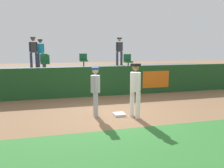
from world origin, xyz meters
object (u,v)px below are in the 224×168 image
at_px(first_base, 119,114).
at_px(player_runner_visitor, 95,88).
at_px(player_fielder_home, 135,87).
at_px(seat_back_left, 44,60).
at_px(spectator_casual, 119,49).
at_px(seat_front_left, 45,62).
at_px(spectator_hooded, 33,50).
at_px(seat_back_center, 83,60).
at_px(seat_front_right, 128,61).
at_px(spectator_capped, 41,51).

height_order(first_base, player_runner_visitor, player_runner_visitor).
xyz_separation_m(first_base, player_fielder_home, (0.47, -0.33, 1.05)).
xyz_separation_m(seat_back_left, spectator_casual, (4.99, 0.87, 0.62)).
distance_m(player_fielder_home, seat_back_left, 7.86).
relative_size(first_base, player_runner_visitor, 0.23).
bearing_deg(player_runner_visitor, seat_front_left, -154.72).
xyz_separation_m(player_runner_visitor, spectator_hooded, (-2.39, 7.36, 1.26)).
distance_m(first_base, seat_back_center, 7.07).
relative_size(player_fielder_home, seat_back_center, 2.25).
xyz_separation_m(first_base, seat_front_right, (2.06, 5.08, 1.63)).
bearing_deg(seat_front_right, seat_back_center, 142.02).
bearing_deg(spectator_capped, spectator_casual, 157.16).
bearing_deg(spectator_casual, spectator_hooded, -10.25).
height_order(seat_front_right, spectator_casual, spectator_casual).
height_order(seat_back_center, spectator_capped, spectator_capped).
distance_m(seat_front_left, spectator_casual, 5.62).
relative_size(spectator_hooded, spectator_casual, 0.98).
bearing_deg(player_runner_visitor, spectator_capped, -159.67).
xyz_separation_m(player_fielder_home, seat_back_left, (-3.09, 7.21, 0.58)).
xyz_separation_m(player_runner_visitor, seat_front_left, (-1.71, 4.92, 0.66)).
xyz_separation_m(seat_front_left, spectator_casual, (4.91, 2.67, 0.61)).
relative_size(seat_back_left, spectator_casual, 0.45).
relative_size(first_base, player_fielder_home, 0.21).
relative_size(player_runner_visitor, seat_back_left, 2.08).
height_order(first_base, seat_back_left, seat_back_left).
height_order(seat_front_left, spectator_casual, spectator_casual).
height_order(player_runner_visitor, seat_front_right, seat_front_right).
xyz_separation_m(seat_back_left, seat_front_right, (4.68, -1.80, -0.00)).
bearing_deg(first_base, player_fielder_home, -34.91).
height_order(player_fielder_home, spectator_capped, spectator_capped).
distance_m(first_base, seat_front_right, 5.72).
xyz_separation_m(seat_front_left, spectator_capped, (-0.27, 2.93, 0.53)).
height_order(player_fielder_home, player_runner_visitor, player_fielder_home).
bearing_deg(first_base, seat_back_center, 92.03).
bearing_deg(seat_front_right, seat_back_left, 158.98).
height_order(first_base, spectator_capped, spectator_capped).
bearing_deg(spectator_capped, player_runner_visitor, 84.16).
height_order(first_base, seat_front_left, seat_front_left).
relative_size(seat_back_center, spectator_capped, 0.49).
bearing_deg(seat_back_left, player_fielder_home, -66.76).
bearing_deg(seat_back_left, spectator_capped, 99.88).
height_order(seat_front_left, spectator_hooded, spectator_hooded).
distance_m(seat_back_left, spectator_capped, 1.26).
bearing_deg(seat_front_right, first_base, -112.11).
relative_size(player_fielder_home, seat_front_right, 2.25).
xyz_separation_m(seat_front_right, spectator_capped, (-4.88, 2.93, 0.53)).
bearing_deg(seat_front_right, spectator_capped, 149.05).
height_order(player_fielder_home, spectator_hooded, spectator_hooded).
height_order(spectator_capped, spectator_casual, spectator_casual).
xyz_separation_m(first_base, spectator_hooded, (-3.23, 7.51, 2.23)).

